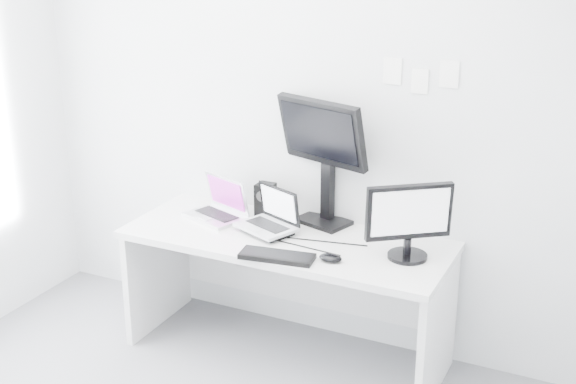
# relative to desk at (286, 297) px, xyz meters

# --- Properties ---
(back_wall) EXTENTS (3.60, 0.00, 3.60)m
(back_wall) POSITION_rel_desk_xyz_m (0.00, 0.35, 0.99)
(back_wall) COLOR silver
(back_wall) RESTS_ON ground
(desk) EXTENTS (1.80, 0.70, 0.73)m
(desk) POSITION_rel_desk_xyz_m (0.00, 0.00, 0.00)
(desk) COLOR silver
(desk) RESTS_ON ground
(macbook) EXTENTS (0.40, 0.35, 0.25)m
(macbook) POSITION_rel_desk_xyz_m (-0.49, 0.07, 0.49)
(macbook) COLOR silver
(macbook) RESTS_ON desk
(speaker) EXTENTS (0.12, 0.12, 0.20)m
(speaker) POSITION_rel_desk_xyz_m (-0.24, 0.22, 0.47)
(speaker) COLOR black
(speaker) RESTS_ON desk
(dell_laptop) EXTENTS (0.38, 0.34, 0.26)m
(dell_laptop) POSITION_rel_desk_xyz_m (-0.13, 0.00, 0.49)
(dell_laptop) COLOR #B3B5BB
(dell_laptop) RESTS_ON desk
(rear_monitor) EXTENTS (0.58, 0.35, 0.75)m
(rear_monitor) POSITION_rel_desk_xyz_m (0.10, 0.27, 0.74)
(rear_monitor) COLOR black
(rear_monitor) RESTS_ON desk
(samsung_monitor) EXTENTS (0.48, 0.43, 0.41)m
(samsung_monitor) POSITION_rel_desk_xyz_m (0.68, 0.02, 0.57)
(samsung_monitor) COLOR black
(samsung_monitor) RESTS_ON desk
(keyboard) EXTENTS (0.40, 0.19, 0.03)m
(keyboard) POSITION_rel_desk_xyz_m (0.08, -0.28, 0.38)
(keyboard) COLOR black
(keyboard) RESTS_ON desk
(mouse) EXTENTS (0.12, 0.08, 0.04)m
(mouse) POSITION_rel_desk_xyz_m (0.34, -0.19, 0.38)
(mouse) COLOR black
(mouse) RESTS_ON desk
(wall_note_0) EXTENTS (0.10, 0.00, 0.14)m
(wall_note_0) POSITION_rel_desk_xyz_m (0.45, 0.34, 1.26)
(wall_note_0) COLOR white
(wall_note_0) RESTS_ON back_wall
(wall_note_1) EXTENTS (0.09, 0.00, 0.13)m
(wall_note_1) POSITION_rel_desk_xyz_m (0.60, 0.34, 1.22)
(wall_note_1) COLOR white
(wall_note_1) RESTS_ON back_wall
(wall_note_2) EXTENTS (0.10, 0.00, 0.14)m
(wall_note_2) POSITION_rel_desk_xyz_m (0.75, 0.34, 1.26)
(wall_note_2) COLOR white
(wall_note_2) RESTS_ON back_wall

